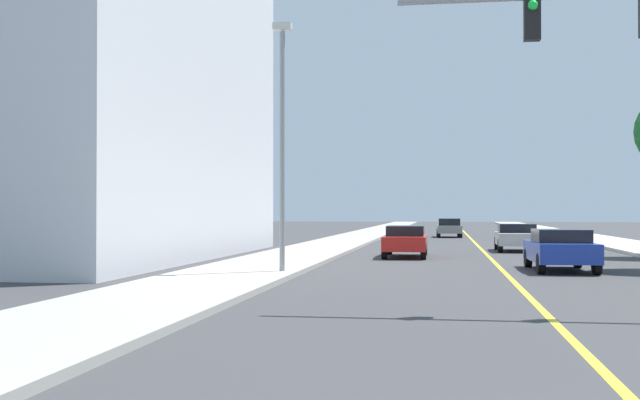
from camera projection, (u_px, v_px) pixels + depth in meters
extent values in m
plane|color=#38383A|center=(477.00, 244.00, 45.63)|extent=(192.00, 192.00, 0.00)
cube|color=#9E9B93|center=(340.00, 242.00, 46.86)|extent=(3.62, 168.00, 0.15)
cube|color=beige|center=(621.00, 244.00, 44.41)|extent=(3.62, 168.00, 0.15)
cube|color=yellow|center=(477.00, 244.00, 45.63)|extent=(0.16, 144.00, 0.01)
cube|color=silver|center=(47.00, 48.00, 33.26)|extent=(14.62, 22.17, 17.58)
cube|color=black|center=(532.00, 19.00, 15.64)|extent=(0.32, 0.24, 0.84)
sphere|color=green|center=(533.00, 5.00, 15.51)|extent=(0.20, 0.20, 0.20)
cylinder|color=gray|center=(282.00, 151.00, 23.61)|extent=(0.16, 0.16, 7.17)
cube|color=beige|center=(282.00, 26.00, 23.66)|extent=(0.56, 0.28, 0.20)
cube|color=#1E389E|center=(560.00, 251.00, 25.54)|extent=(1.94, 4.18, 0.62)
cube|color=black|center=(561.00, 236.00, 25.42)|extent=(1.67, 2.02, 0.41)
cylinder|color=black|center=(528.00, 258.00, 27.15)|extent=(0.23, 0.64, 0.64)
cylinder|color=black|center=(578.00, 258.00, 26.94)|extent=(0.23, 0.64, 0.64)
cylinder|color=black|center=(541.00, 264.00, 24.14)|extent=(0.23, 0.64, 0.64)
cylinder|color=black|center=(597.00, 264.00, 23.93)|extent=(0.23, 0.64, 0.64)
cube|color=slate|center=(449.00, 229.00, 58.19)|extent=(1.86, 4.01, 0.56)
cube|color=black|center=(449.00, 222.00, 58.12)|extent=(1.59, 1.84, 0.50)
cylinder|color=black|center=(438.00, 232.00, 59.71)|extent=(0.24, 0.65, 0.64)
cylinder|color=black|center=(459.00, 232.00, 59.51)|extent=(0.24, 0.65, 0.64)
cylinder|color=black|center=(439.00, 233.00, 56.87)|extent=(0.24, 0.65, 0.64)
cylinder|color=black|center=(461.00, 233.00, 56.67)|extent=(0.24, 0.65, 0.64)
cube|color=#BCBCC1|center=(517.00, 239.00, 37.98)|extent=(1.97, 4.08, 0.57)
cube|color=black|center=(517.00, 228.00, 38.02)|extent=(1.71, 2.02, 0.42)
cylinder|color=black|center=(497.00, 243.00, 39.57)|extent=(0.23, 0.64, 0.64)
cylinder|color=black|center=(532.00, 243.00, 39.29)|extent=(0.23, 0.64, 0.64)
cylinder|color=black|center=(500.00, 246.00, 36.66)|extent=(0.23, 0.64, 0.64)
cylinder|color=black|center=(538.00, 246.00, 36.37)|extent=(0.23, 0.64, 0.64)
cube|color=red|center=(406.00, 243.00, 33.15)|extent=(1.77, 4.47, 0.58)
cube|color=black|center=(406.00, 231.00, 33.24)|extent=(1.55, 2.21, 0.42)
cylinder|color=black|center=(390.00, 247.00, 34.92)|extent=(0.22, 0.64, 0.64)
cylinder|color=black|center=(425.00, 248.00, 34.69)|extent=(0.22, 0.64, 0.64)
cylinder|color=black|center=(385.00, 251.00, 31.60)|extent=(0.22, 0.64, 0.64)
cylinder|color=black|center=(423.00, 252.00, 31.37)|extent=(0.22, 0.64, 0.64)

